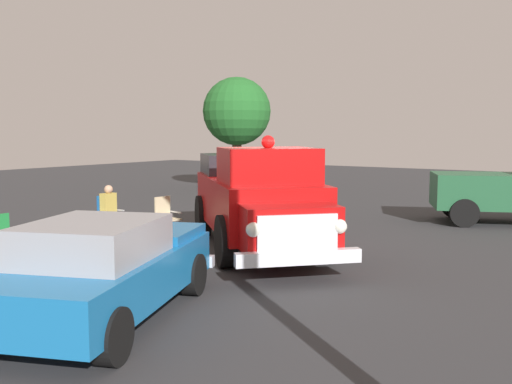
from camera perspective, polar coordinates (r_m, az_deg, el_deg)
ground_plane at (r=13.38m, az=1.65°, el=-5.45°), size 60.00×60.00×0.00m
vintage_fire_truck at (r=12.85m, az=0.23°, el=-0.52°), size 5.81×5.67×2.59m
classic_hot_rod at (r=8.43m, az=-14.75°, el=-7.29°), size 3.32×4.73×1.46m
lawn_chair_near_truck at (r=15.35m, az=-14.57°, el=-1.92°), size 0.53×0.54×1.02m
lawn_chair_by_car at (r=14.69m, az=-9.01°, el=-2.15°), size 0.56×0.57×1.02m
lawn_chair_spare at (r=12.49m, az=-24.05°, el=-4.04°), size 0.52×0.53×1.02m
spectator_seated at (r=15.24m, az=-14.23°, el=-1.56°), size 0.56×0.41×1.29m
oak_tree_right at (r=26.17m, az=-1.94°, el=7.97°), size 3.09×3.09×5.14m
traffic_cone at (r=11.29m, az=-10.06°, el=-6.09°), size 0.40×0.40×0.64m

